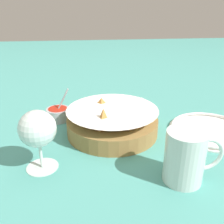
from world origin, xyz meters
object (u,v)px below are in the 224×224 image
Objects in this scene: food_basket at (112,122)px; wine_glass at (38,131)px; side_plate at (210,130)px; sauce_cup at (58,114)px; beer_mug at (185,158)px.

wine_glass is at bearing -140.59° from food_basket.
sauce_cup is at bearing 162.85° from side_plate.
beer_mug is at bearing -129.30° from side_plate.
side_plate is at bearing -6.12° from food_basket.
sauce_cup reaches higher than food_basket.
sauce_cup is 0.27m from wine_glass.
beer_mug is at bearing -49.63° from sauce_cup.
wine_glass is 1.12× the size of beer_mug.
beer_mug is (0.29, -0.34, 0.03)m from sauce_cup.
food_basket is 1.11× the size of side_plate.
food_basket is 0.24m from wine_glass.
side_plate is (0.29, -0.03, -0.03)m from food_basket.
sauce_cup is 0.45m from beer_mug.
sauce_cup reaches higher than side_plate.
side_plate is at bearing -17.15° from sauce_cup.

